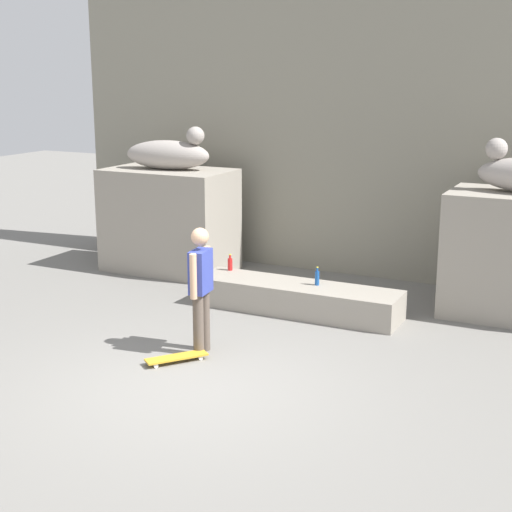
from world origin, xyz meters
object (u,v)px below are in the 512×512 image
at_px(bottle_blue, 317,278).
at_px(bottle_red, 230,264).
at_px(statue_reclining_left, 169,154).
at_px(skater, 201,285).
at_px(skateboard, 177,357).

bearing_deg(bottle_blue, bottle_red, 173.29).
bearing_deg(bottle_red, statue_reclining_left, 149.85).
relative_size(statue_reclining_left, skater, 0.99).
height_order(skater, bottle_blue, skater).
relative_size(skater, bottle_blue, 5.86).
bearing_deg(skateboard, statue_reclining_left, -109.29).
bearing_deg(bottle_blue, statue_reclining_left, 160.12).
xyz_separation_m(bottle_red, bottle_blue, (1.59, -0.19, 0.01)).
distance_m(skater, skateboard, 0.97).
xyz_separation_m(skater, skateboard, (-0.11, -0.45, -0.86)).
relative_size(skateboard, bottle_blue, 2.65).
distance_m(skateboard, bottle_red, 2.96).
height_order(skateboard, bottle_red, bottle_red).
bearing_deg(skater, bottle_red, -166.80).
relative_size(bottle_red, bottle_blue, 0.94).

